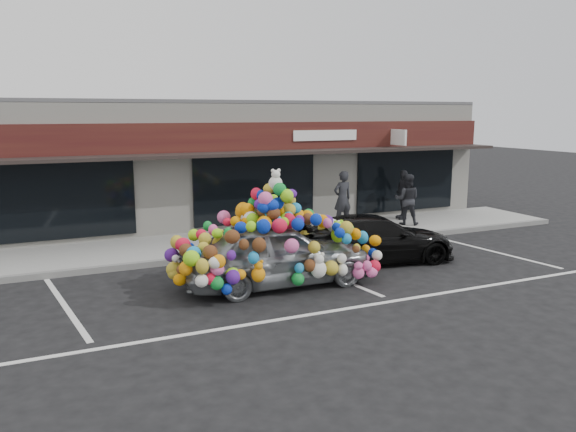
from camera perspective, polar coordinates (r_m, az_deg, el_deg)
name	(u,v)px	position (r m, az deg, el deg)	size (l,w,h in m)	color
ground	(218,289)	(12.82, -7.14, -7.39)	(90.00, 90.00, 0.00)	black
shop_building	(146,163)	(20.52, -14.25, 5.27)	(24.00, 7.20, 4.31)	white
sidewalk	(177,247)	(16.54, -11.23, -3.15)	(26.00, 3.00, 0.15)	#9C9C96
kerb	(190,260)	(15.12, -9.94, -4.40)	(26.00, 0.18, 0.16)	slate
parking_stripe_left	(65,306)	(12.53, -21.71, -8.50)	(0.12, 4.40, 0.01)	silver
parking_stripe_mid	(324,272)	(14.02, 3.67, -5.75)	(0.12, 4.40, 0.01)	silver
parking_stripe_right	(491,251)	(17.14, 19.89, -3.35)	(0.12, 4.40, 0.01)	silver
lane_line	(346,309)	(11.57, 5.95, -9.35)	(14.00, 0.12, 0.01)	silver
toy_car	(276,246)	(12.80, -1.23, -3.06)	(3.16, 4.70, 2.72)	#8F9698
black_sedan	(375,239)	(15.02, 8.81, -2.30)	(4.32, 1.76, 1.25)	black
pedestrian_a	(342,198)	(18.89, 5.55, 1.79)	(0.67, 0.44, 1.85)	black
pedestrian_b	(407,199)	(19.43, 12.00, 1.67)	(0.84, 0.65, 1.73)	black
pedestrian_c	(403,195)	(20.43, 11.61, 2.15)	(0.43, 1.03, 1.76)	black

